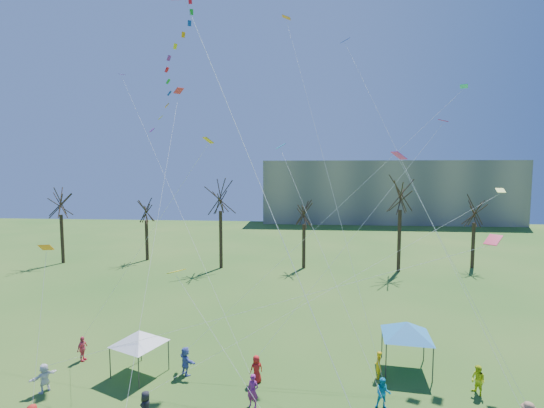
# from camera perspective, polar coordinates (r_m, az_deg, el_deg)

# --- Properties ---
(distant_building) EXTENTS (60.00, 14.00, 15.00)m
(distant_building) POSITION_cam_1_polar(r_m,az_deg,el_deg) (97.75, 16.89, 1.81)
(distant_building) COLOR gray
(distant_building) RESTS_ON ground
(bare_tree_row) EXTENTS (72.27, 9.89, 12.15)m
(bare_tree_row) POSITION_cam_1_polar(r_m,az_deg,el_deg) (49.29, 5.73, -0.79)
(bare_tree_row) COLOR black
(bare_tree_row) RESTS_ON ground
(big_box_kite) EXTENTS (5.94, 6.46, 24.93)m
(big_box_kite) POSITION_cam_1_polar(r_m,az_deg,el_deg) (22.64, -13.94, 19.37)
(big_box_kite) COLOR red
(big_box_kite) RESTS_ON ground
(canopy_tent_white) EXTENTS (3.44, 3.44, 2.80)m
(canopy_tent_white) POSITION_cam_1_polar(r_m,az_deg,el_deg) (26.12, -19.37, -18.38)
(canopy_tent_white) COLOR #3F3F44
(canopy_tent_white) RESTS_ON ground
(canopy_tent_blue) EXTENTS (4.12, 4.12, 3.11)m
(canopy_tent_blue) POSITION_cam_1_polar(r_m,az_deg,el_deg) (26.65, 19.60, -17.31)
(canopy_tent_blue) COLOR #3F3F44
(canopy_tent_blue) RESTS_ON ground
(festival_crowd) EXTENTS (26.48, 9.98, 1.81)m
(festival_crowd) POSITION_cam_1_polar(r_m,az_deg,el_deg) (22.16, -0.90, -27.10)
(festival_crowd) COLOR red
(festival_crowd) RESTS_ON ground
(small_kites_aloft) EXTENTS (29.97, 18.09, 33.89)m
(small_kites_aloft) POSITION_cam_1_polar(r_m,az_deg,el_deg) (24.92, 4.08, 8.05)
(small_kites_aloft) COLOR orange
(small_kites_aloft) RESTS_ON ground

